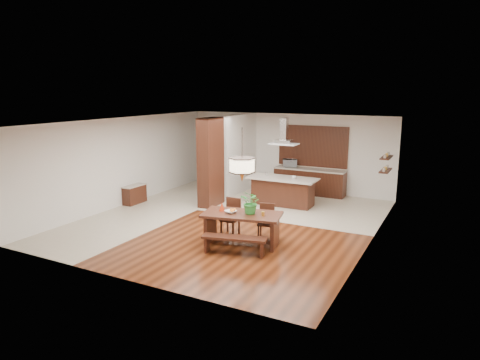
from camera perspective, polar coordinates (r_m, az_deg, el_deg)
The scene contains 25 objects.
room_shell at distance 12.18m, azimuth -1.26°, elevation 3.87°, with size 9.00×9.04×2.92m.
tile_hallway at distance 14.11m, azimuth -11.09°, elevation -3.77°, with size 2.50×9.00×0.01m, color beige.
tile_kitchen at distance 14.35m, azimuth 8.00°, elevation -3.39°, with size 5.50×4.00×0.01m, color beige.
soffit_band at distance 12.09m, azimuth -1.27°, elevation 7.74°, with size 8.00×9.00×0.02m, color #3D1B0F.
partition_pier at distance 13.99m, azimuth -3.93°, elevation 2.37°, with size 0.45×1.00×2.90m, color black.
partition_stub at distance 15.80m, azimuth 0.03°, elevation 3.50°, with size 0.18×2.40×2.90m, color silver.
hallway_console at distance 14.84m, azimuth -13.88°, elevation -1.88°, with size 0.37×0.88×0.63m, color black.
hallway_doorway at distance 17.43m, azimuth -2.11°, elevation 2.96°, with size 1.10×0.20×2.10m, color black.
rear_counter at distance 15.88m, azimuth 9.25°, elevation -0.19°, with size 2.60×0.62×0.95m.
kitchen_window at distance 15.91m, azimuth 9.70°, elevation 4.48°, with size 2.60×0.08×1.50m, color #A85D32.
shelf_lower at distance 13.53m, azimuth 18.83°, elevation 1.21°, with size 0.26×0.90×0.04m, color black.
shelf_upper at distance 13.47m, azimuth 18.94°, elevation 2.88°, with size 0.26×0.90×0.04m, color black.
dining_table at distance 10.59m, azimuth 0.27°, elevation -5.55°, with size 2.07×1.33×0.80m.
dining_bench at distance 10.09m, azimuth -0.77°, elevation -8.71°, with size 1.52×0.33×0.43m, color black, non-canonical shape.
dining_chair_left at distance 11.29m, azimuth -1.31°, elevation -4.98°, with size 0.43×0.43×0.97m, color black, non-canonical shape.
dining_chair_right at distance 11.07m, azimuth 3.46°, elevation -5.55°, with size 0.39×0.39×0.89m, color black, non-canonical shape.
pendant_lantern at distance 10.22m, azimuth 0.27°, elevation 3.35°, with size 0.64×0.64×1.31m, color #FAEABF, non-canonical shape.
foliage_plant at distance 10.41m, azimuth 1.51°, elevation -3.03°, with size 0.51×0.44×0.57m, color #297C2D.
fruit_bowl at distance 10.55m, azimuth -1.26°, elevation -4.24°, with size 0.27×0.27×0.07m, color beige.
napkin_cone at distance 10.73m, azimuth -2.42°, elevation -3.54°, with size 0.14×0.14×0.23m, color #A8270C.
gold_ornament at distance 10.32m, azimuth 3.08°, elevation -4.51°, with size 0.08×0.08×0.11m, color gold.
kitchen_island at distance 14.26m, azimuth 5.71°, elevation -1.45°, with size 2.28×1.00×0.94m.
range_hood at distance 13.94m, azimuth 5.89°, elevation 6.50°, with size 0.90×0.55×0.87m, color silver, non-canonical shape.
island_cup at distance 13.93m, azimuth 7.20°, elevation 0.35°, with size 0.13×0.13×0.11m, color silver.
microwave at distance 16.06m, azimuth 6.65°, elevation 2.26°, with size 0.52×0.35×0.29m, color #B9BBC0.
Camera 1 is at (5.78, -10.58, 3.77)m, focal length 32.00 mm.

